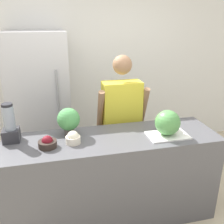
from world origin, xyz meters
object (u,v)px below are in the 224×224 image
object	(u,v)px
person	(121,124)
bowl_cherries	(47,143)
watermelon	(168,123)
potted_plant	(69,120)
bowl_cream	(73,138)
refrigerator	(41,103)
blender	(10,126)

from	to	relation	value
person	bowl_cherries	world-z (taller)	person
watermelon	potted_plant	distance (m)	0.96
bowl_cream	potted_plant	bearing A→B (deg)	96.41
person	bowl_cream	bearing A→B (deg)	-138.68
person	refrigerator	bearing A→B (deg)	142.13
blender	potted_plant	distance (m)	0.53
blender	bowl_cream	bearing A→B (deg)	-17.45
potted_plant	blender	bearing A→B (deg)	-178.76
watermelon	bowl_cream	distance (m)	0.91
refrigerator	bowl_cherries	distance (m)	1.29
refrigerator	watermelon	distance (m)	1.81
person	blender	world-z (taller)	person
bowl_cherries	watermelon	bearing A→B (deg)	-1.25
bowl_cream	person	bearing A→B (deg)	41.32
bowl_cherries	blender	size ratio (longest dim) A/B	0.44
refrigerator	watermelon	size ratio (longest dim) A/B	7.62
refrigerator	person	xyz separation A→B (m)	(0.94, -0.73, -0.10)
potted_plant	person	bearing A→B (deg)	29.01
bowl_cherries	blender	distance (m)	0.40
person	potted_plant	distance (m)	0.76
bowl_cherries	person	bearing A→B (deg)	33.77
blender	bowl_cherries	bearing A→B (deg)	-31.33
refrigerator	potted_plant	distance (m)	1.13
refrigerator	blender	distance (m)	1.12
watermelon	potted_plant	xyz separation A→B (m)	(-0.93, 0.24, 0.02)
watermelon	potted_plant	world-z (taller)	potted_plant
person	watermelon	bearing A→B (deg)	-62.99
bowl_cream	potted_plant	xyz separation A→B (m)	(-0.02, 0.19, 0.11)
person	bowl_cream	world-z (taller)	person
refrigerator	bowl_cream	bearing A→B (deg)	-75.39
person	watermelon	size ratio (longest dim) A/B	6.70
bowl_cream	potted_plant	size ratio (longest dim) A/B	0.49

